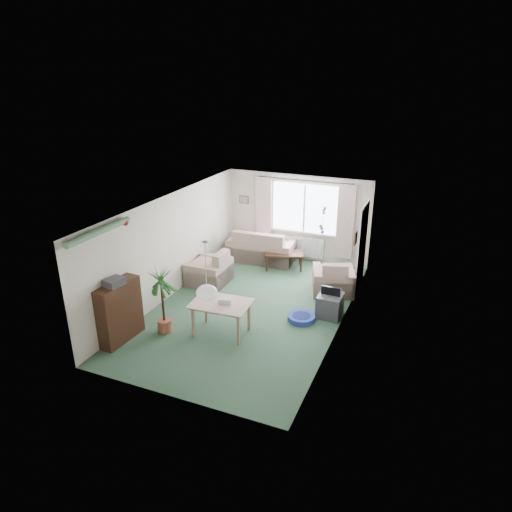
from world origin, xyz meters
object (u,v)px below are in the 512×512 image
at_px(armchair_corner, 333,275).
at_px(dining_table, 221,318).
at_px(sofa, 262,245).
at_px(armchair_left, 209,267).
at_px(bookshelf, 119,312).
at_px(coffee_table, 284,260).
at_px(houseplant, 163,300).
at_px(pet_bed, 301,318).
at_px(tv_cube, 330,305).

xyz_separation_m(armchair_corner, dining_table, (-1.61, -2.71, -0.10)).
bearing_deg(sofa, armchair_left, 67.36).
bearing_deg(bookshelf, coffee_table, 72.05).
distance_m(houseplant, pet_bed, 2.92).
distance_m(bookshelf, dining_table, 1.98).
relative_size(sofa, tv_cube, 3.31).
relative_size(bookshelf, pet_bed, 2.07).
distance_m(armchair_left, coffee_table, 2.13).
bearing_deg(dining_table, coffee_table, 89.25).
xyz_separation_m(bookshelf, pet_bed, (3.04, 2.07, -0.55)).
distance_m(sofa, armchair_corner, 2.62).
height_order(armchair_corner, bookshelf, bookshelf).
relative_size(armchair_left, pet_bed, 1.65).
bearing_deg(sofa, tv_cube, 133.14).
distance_m(armchair_corner, coffee_table, 1.81).
bearing_deg(armchair_corner, coffee_table, -47.77).
distance_m(sofa, bookshelf, 5.00).
relative_size(armchair_corner, coffee_table, 0.94).
bearing_deg(coffee_table, sofa, 156.96).
relative_size(sofa, armchair_corner, 1.91).
bearing_deg(dining_table, bookshelf, -150.43).
bearing_deg(sofa, houseplant, 81.35).
bearing_deg(armchair_left, houseplant, 7.01).
bearing_deg(armchair_left, bookshelf, -6.01).
bearing_deg(bookshelf, pet_bed, 37.27).
relative_size(armchair_left, coffee_table, 0.96).
relative_size(houseplant, tv_cube, 2.60).
bearing_deg(armchair_corner, houseplant, 31.00).
xyz_separation_m(armchair_left, tv_cube, (3.20, -0.49, -0.18)).
relative_size(dining_table, tv_cube, 1.93).
distance_m(armchair_corner, tv_cube, 1.21).
xyz_separation_m(armchair_corner, houseplant, (-2.70, -3.11, 0.29)).
xyz_separation_m(armchair_corner, bookshelf, (-3.32, -3.68, 0.18)).
xyz_separation_m(armchair_corner, coffee_table, (-1.56, 0.89, -0.20)).
xyz_separation_m(armchair_left, houseplant, (0.28, -2.42, 0.28)).
xyz_separation_m(coffee_table, dining_table, (-0.05, -3.60, 0.10)).
relative_size(coffee_table, tv_cube, 1.84).
bearing_deg(coffee_table, armchair_corner, -29.74).
xyz_separation_m(armchair_left, pet_bed, (2.70, -0.92, -0.37)).
xyz_separation_m(sofa, armchair_left, (-0.66, -1.91, -0.02)).
bearing_deg(armchair_corner, tv_cube, 82.78).
xyz_separation_m(coffee_table, pet_bed, (1.29, -2.50, -0.17)).
bearing_deg(sofa, bookshelf, 74.87).
relative_size(sofa, armchair_left, 1.88).
relative_size(armchair_corner, armchair_left, 0.98).
bearing_deg(tv_cube, pet_bed, -137.94).
bearing_deg(bookshelf, armchair_corner, 51.03).
bearing_deg(houseplant, armchair_left, 96.53).
bearing_deg(houseplant, bookshelf, -137.12).
bearing_deg(dining_table, armchair_left, 124.09).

